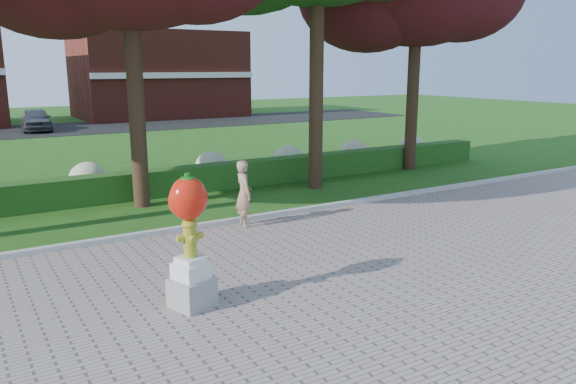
# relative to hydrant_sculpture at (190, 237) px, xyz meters

# --- Properties ---
(ground) EXTENTS (100.00, 100.00, 0.00)m
(ground) POSITION_rel_hydrant_sculpture_xyz_m (3.36, 1.14, -1.20)
(ground) COLOR #244E13
(ground) RESTS_ON ground
(walkway) EXTENTS (40.00, 14.00, 0.04)m
(walkway) POSITION_rel_hydrant_sculpture_xyz_m (3.36, -2.86, -1.18)
(walkway) COLOR gray
(walkway) RESTS_ON ground
(curb) EXTENTS (40.00, 0.18, 0.15)m
(curb) POSITION_rel_hydrant_sculpture_xyz_m (3.36, 4.14, -1.12)
(curb) COLOR #ADADA5
(curb) RESTS_ON ground
(lawn_hedge) EXTENTS (24.00, 0.70, 0.80)m
(lawn_hedge) POSITION_rel_hydrant_sculpture_xyz_m (3.36, 8.14, -0.80)
(lawn_hedge) COLOR #123F13
(lawn_hedge) RESTS_ON ground
(hydrangea_row) EXTENTS (20.10, 1.10, 0.99)m
(hydrangea_row) POSITION_rel_hydrant_sculpture_xyz_m (3.93, 9.14, -0.65)
(hydrangea_row) COLOR #ABB388
(hydrangea_row) RESTS_ON ground
(street) EXTENTS (50.00, 8.00, 0.02)m
(street) POSITION_rel_hydrant_sculpture_xyz_m (3.36, 29.14, -1.19)
(street) COLOR black
(street) RESTS_ON ground
(building_right) EXTENTS (12.00, 8.00, 6.40)m
(building_right) POSITION_rel_hydrant_sculpture_xyz_m (11.36, 35.14, 2.00)
(building_right) COLOR maroon
(building_right) RESTS_ON ground
(hydrant_sculpture) EXTENTS (0.75, 0.75, 2.19)m
(hydrant_sculpture) POSITION_rel_hydrant_sculpture_xyz_m (0.00, 0.00, 0.00)
(hydrant_sculpture) COLOR gray
(hydrant_sculpture) RESTS_ON walkway
(woman) EXTENTS (0.46, 0.63, 1.61)m
(woman) POSITION_rel_hydrant_sculpture_xyz_m (2.83, 3.74, -0.35)
(woman) COLOR #AA7B61
(woman) RESTS_ON walkway
(parked_car) EXTENTS (1.92, 4.13, 1.37)m
(parked_car) POSITION_rel_hydrant_sculpture_xyz_m (1.53, 28.83, -0.49)
(parked_car) COLOR #414449
(parked_car) RESTS_ON street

